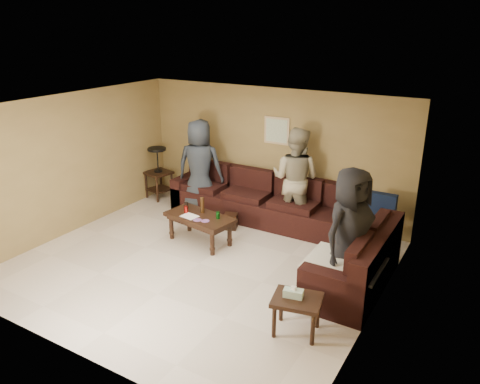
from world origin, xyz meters
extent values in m
plane|color=beige|center=(0.00, 0.00, 0.00)|extent=(5.50, 5.50, 0.00)
cube|color=silver|center=(0.00, 0.00, 2.45)|extent=(5.50, 5.00, 0.10)
cube|color=olive|center=(0.00, 2.50, 1.25)|extent=(5.50, 0.10, 2.50)
cube|color=olive|center=(0.00, -2.50, 1.25)|extent=(5.50, 0.10, 2.50)
cube|color=olive|center=(-2.75, 0.00, 1.25)|extent=(0.10, 5.00, 2.50)
cube|color=olive|center=(2.75, 0.00, 1.25)|extent=(0.10, 5.00, 2.50)
cube|color=black|center=(0.00, 2.05, 0.23)|extent=(3.70, 0.90, 0.45)
cube|color=black|center=(0.00, 2.38, 0.68)|extent=(3.70, 0.24, 0.45)
cube|color=black|center=(-1.73, 2.05, 0.32)|extent=(0.24, 0.90, 0.63)
cube|color=black|center=(2.30, 0.60, 0.23)|extent=(0.90, 2.00, 0.45)
cube|color=black|center=(2.63, 0.60, 0.68)|extent=(0.24, 2.00, 0.45)
cube|color=black|center=(2.30, -0.28, 0.32)|extent=(0.90, 0.24, 0.63)
cube|color=#101A33|center=(2.30, 2.05, 0.75)|extent=(0.45, 0.14, 0.45)
cube|color=silver|center=(2.30, 0.15, 0.58)|extent=(1.00, 0.85, 0.04)
cube|color=black|center=(-0.44, 0.64, 0.47)|extent=(1.28, 0.78, 0.07)
cube|color=black|center=(-0.44, 0.64, 0.40)|extent=(1.18, 0.68, 0.05)
cylinder|color=black|center=(-0.96, 0.51, 0.22)|extent=(0.08, 0.08, 0.44)
cylinder|color=black|center=(0.01, 0.35, 0.22)|extent=(0.08, 0.08, 0.44)
cylinder|color=black|center=(-0.89, 0.94, 0.22)|extent=(0.08, 0.08, 0.44)
cylinder|color=black|center=(0.08, 0.78, 0.22)|extent=(0.08, 0.08, 0.44)
cylinder|color=red|center=(-0.72, 0.63, 0.56)|extent=(0.07, 0.07, 0.12)
cylinder|color=#136C1A|center=(-0.10, 0.70, 0.56)|extent=(0.07, 0.07, 0.12)
cylinder|color=black|center=(-0.47, 0.78, 0.64)|extent=(0.07, 0.07, 0.28)
cylinder|color=black|center=(-0.84, 0.80, 0.56)|extent=(0.08, 0.08, 0.11)
cube|color=white|center=(-0.57, 0.53, 0.51)|extent=(0.31, 0.26, 0.00)
cylinder|color=#BC4267|center=(-0.36, 0.47, 0.51)|extent=(0.14, 0.14, 0.01)
cylinder|color=#BC4267|center=(-0.22, 0.50, 0.51)|extent=(0.14, 0.14, 0.01)
cube|color=black|center=(-2.48, 2.00, 0.57)|extent=(0.59, 0.59, 0.05)
cube|color=black|center=(-2.48, 2.00, 0.20)|extent=(0.52, 0.52, 0.03)
cylinder|color=black|center=(-2.72, 1.85, 0.29)|extent=(0.05, 0.05, 0.57)
cylinder|color=black|center=(-2.33, 1.76, 0.29)|extent=(0.05, 0.05, 0.57)
cylinder|color=black|center=(-2.63, 2.24, 0.29)|extent=(0.05, 0.05, 0.57)
cylinder|color=black|center=(-2.24, 2.14, 0.29)|extent=(0.05, 0.05, 0.57)
cylinder|color=black|center=(-2.48, 2.00, 0.61)|extent=(0.18, 0.18, 0.03)
cylinder|color=black|center=(-2.48, 2.00, 0.86)|extent=(0.03, 0.03, 0.47)
cylinder|color=black|center=(-2.48, 2.00, 1.10)|extent=(0.39, 0.39, 0.05)
cube|color=black|center=(2.05, -0.82, 0.46)|extent=(0.68, 0.60, 0.05)
cylinder|color=black|center=(1.85, -1.05, 0.23)|extent=(0.05, 0.05, 0.46)
cylinder|color=black|center=(2.32, -0.95, 0.23)|extent=(0.05, 0.05, 0.46)
cylinder|color=black|center=(1.78, -0.69, 0.23)|extent=(0.05, 0.05, 0.46)
cylinder|color=black|center=(2.24, -0.59, 0.23)|extent=(0.05, 0.05, 0.46)
cube|color=white|center=(1.99, -0.82, 0.54)|extent=(0.26, 0.17, 0.10)
cube|color=white|center=(1.99, -0.82, 0.61)|extent=(0.06, 0.04, 0.05)
cube|color=black|center=(-0.29, 1.41, 0.14)|extent=(0.30, 0.30, 0.28)
cube|color=tan|center=(0.10, 2.48, 1.70)|extent=(0.52, 0.03, 0.52)
cube|color=beige|center=(0.10, 2.46, 1.70)|extent=(0.44, 0.01, 0.44)
imported|color=#292F38|center=(-1.27, 1.86, 0.94)|extent=(1.06, 0.86, 1.88)
imported|color=gray|center=(0.69, 2.08, 0.95)|extent=(0.93, 0.73, 1.90)
imported|color=black|center=(2.26, 0.41, 0.93)|extent=(0.89, 1.06, 1.85)
camera|label=1|loc=(3.93, -5.38, 3.65)|focal=35.00mm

